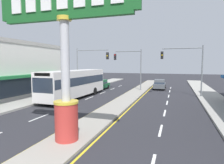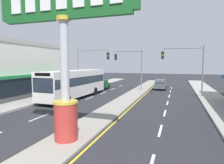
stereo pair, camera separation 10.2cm
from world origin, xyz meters
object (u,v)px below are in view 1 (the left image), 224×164
Objects in this scene: bus_near_right_lane at (75,82)px; district_sign at (65,57)px; traffic_light_right_side at (186,62)px; traffic_light_median_far at (131,63)px; pedestrian_near_kerb at (36,92)px; sedan_near_left_lane at (100,85)px; sedan_far_right_lane at (160,84)px; traffic_light_left_side at (88,62)px.

district_sign is at bearing -62.56° from bus_near_right_lane.
traffic_light_right_side and traffic_light_median_far have the same top height.
bus_near_right_lane is at bearing 117.44° from district_sign.
district_sign is 0.68× the size of bus_near_right_lane.
traffic_light_right_side is at bearing 31.41° from pedestrian_near_kerb.
sedan_near_left_lane is (0.00, 7.94, -1.08)m from bus_near_right_lane.
pedestrian_near_kerb is (-2.19, -12.07, 0.34)m from sedan_near_left_lane.
traffic_light_median_far is (-7.61, 3.58, -0.05)m from traffic_light_right_side.
traffic_light_median_far is at bearing -142.99° from sedan_far_right_lane.
sedan_far_right_lane is at bearing 83.13° from district_sign.
traffic_light_median_far is 9.96m from bus_near_right_lane.
traffic_light_left_side is 12.04m from sedan_far_right_lane.
traffic_light_left_side is 1.00× the size of traffic_light_right_side.
pedestrian_near_kerb is (-2.18, -4.13, -0.74)m from bus_near_right_lane.
pedestrian_near_kerb is at bearing -119.32° from traffic_light_median_far.
pedestrian_near_kerb is (-11.06, -15.56, 0.34)m from sedan_far_right_lane.
traffic_light_median_far is 6.09m from sedan_far_right_lane.
pedestrian_near_kerb is at bearing -125.41° from sedan_far_right_lane.
bus_near_right_lane is at bearing -90.02° from sedan_near_left_lane.
traffic_light_right_side is at bearing 21.10° from bus_near_right_lane.
sedan_far_right_lane is (2.79, 23.15, -3.55)m from district_sign.
sedan_far_right_lane is at bearing 37.39° from traffic_light_left_side.
traffic_light_left_side is at bearing 77.48° from pedestrian_near_kerb.
traffic_light_left_side is at bearing 111.54° from district_sign.
traffic_light_median_far is at bearing 37.69° from traffic_light_left_side.
district_sign is 20.89m from sedan_near_left_lane.
district_sign is at bearing -86.47° from traffic_light_median_far.
traffic_light_left_side reaches higher than pedestrian_near_kerb.
sedan_far_right_lane is at bearing 21.43° from sedan_near_left_lane.
sedan_far_right_lane is (4.03, 3.04, -3.41)m from traffic_light_median_far.
district_sign reaches higher than sedan_far_right_lane.
traffic_light_median_far is 5.94m from sedan_near_left_lane.
pedestrian_near_kerb is (-14.64, -8.94, -3.12)m from traffic_light_right_side.
district_sign is at bearing -42.55° from pedestrian_near_kerb.
sedan_near_left_lane is (-8.87, -3.48, 0.00)m from sedan_far_right_lane.
district_sign reaches higher than sedan_near_left_lane.
traffic_light_median_far is at bearing 154.83° from traffic_light_right_side.
traffic_light_left_side is 4.94m from sedan_near_left_lane.
traffic_light_right_side is 17.44m from pedestrian_near_kerb.
bus_near_right_lane reaches higher than sedan_far_right_lane.
district_sign reaches higher than pedestrian_near_kerb.
traffic_light_right_side is 13.57m from bus_near_right_lane.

